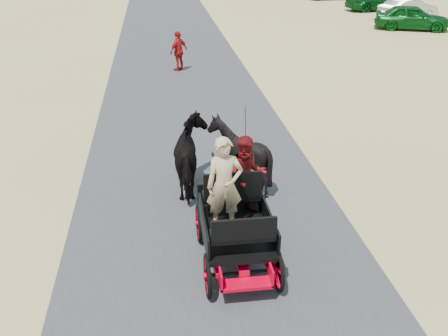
{
  "coord_description": "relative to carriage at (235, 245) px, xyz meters",
  "views": [
    {
      "loc": [
        -0.94,
        -6.57,
        5.78
      ],
      "look_at": [
        0.32,
        2.75,
        1.2
      ],
      "focal_mm": 40.0,
      "sensor_mm": 36.0,
      "label": 1
    }
  ],
  "objects": [
    {
      "name": "ground",
      "position": [
        -0.32,
        -1.15,
        -0.36
      ],
      "size": [
        140.0,
        140.0,
        0.0
      ],
      "primitive_type": "plane",
      "color": "tan"
    },
    {
      "name": "road",
      "position": [
        -0.32,
        -1.15,
        -0.35
      ],
      "size": [
        6.0,
        140.0,
        0.01
      ],
      "primitive_type": "cube",
      "color": "#38383A",
      "rests_on": "ground"
    },
    {
      "name": "carriage",
      "position": [
        0.0,
        0.0,
        0.0
      ],
      "size": [
        1.3,
        2.4,
        0.72
      ],
      "primitive_type": null,
      "color": "black",
      "rests_on": "ground"
    },
    {
      "name": "horse_left",
      "position": [
        -0.55,
        3.0,
        0.49
      ],
      "size": [
        0.91,
        2.01,
        1.7
      ],
      "primitive_type": "imported",
      "rotation": [
        0.0,
        0.0,
        3.14
      ],
      "color": "black",
      "rests_on": "ground"
    },
    {
      "name": "horse_right",
      "position": [
        0.55,
        3.0,
        0.49
      ],
      "size": [
        1.37,
        1.54,
        1.7
      ],
      "primitive_type": "imported",
      "rotation": [
        0.0,
        0.0,
        3.14
      ],
      "color": "black",
      "rests_on": "ground"
    },
    {
      "name": "driver_man",
      "position": [
        -0.2,
        0.05,
        1.26
      ],
      "size": [
        0.66,
        0.43,
        1.8
      ],
      "primitive_type": "imported",
      "color": "tan",
      "rests_on": "carriage"
    },
    {
      "name": "passenger_woman",
      "position": [
        0.3,
        0.6,
        1.15
      ],
      "size": [
        0.77,
        0.6,
        1.58
      ],
      "primitive_type": "imported",
      "color": "#660C0F",
      "rests_on": "carriage"
    },
    {
      "name": "pedestrian",
      "position": [
        -0.3,
        14.07,
        0.5
      ],
      "size": [
        1.02,
        1.0,
        1.73
      ],
      "primitive_type": "imported",
      "rotation": [
        0.0,
        0.0,
        3.91
      ],
      "color": "#A71314",
      "rests_on": "ground"
    },
    {
      "name": "car_a",
      "position": [
        14.31,
        21.8,
        0.38
      ],
      "size": [
        4.69,
        3.2,
        1.48
      ],
      "primitive_type": "imported",
      "rotation": [
        0.0,
        0.0,
        1.2
      ],
      "color": "#0C4C19",
      "rests_on": "ground"
    },
    {
      "name": "car_b",
      "position": [
        15.75,
        25.2,
        0.34
      ],
      "size": [
        4.52,
        2.84,
        1.41
      ],
      "primitive_type": "imported",
      "rotation": [
        0.0,
        0.0,
        1.92
      ],
      "color": "#B2B2B7",
      "rests_on": "ground"
    },
    {
      "name": "car_c",
      "position": [
        15.36,
        29.44,
        0.34
      ],
      "size": [
        5.01,
        2.55,
        1.39
      ],
      "primitive_type": "imported",
      "rotation": [
        0.0,
        0.0,
        1.7
      ],
      "color": "#0C4C19",
      "rests_on": "ground"
    }
  ]
}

